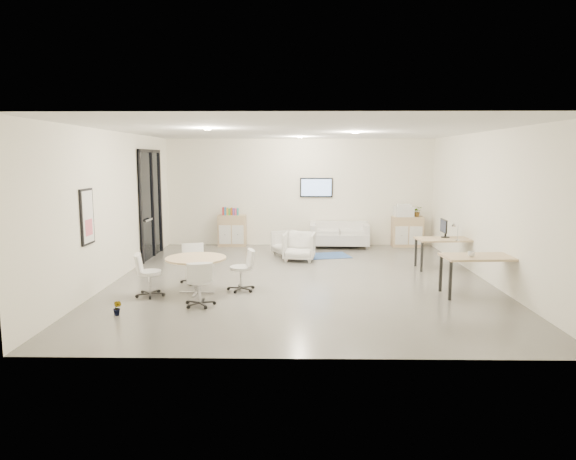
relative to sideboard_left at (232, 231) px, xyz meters
The scene contains 21 objects.
room_shell 4.85m from the sideboard_left, 64.54° to the right, with size 9.60×10.60×4.80m.
glass_door 2.80m from the sideboard_left, 137.72° to the right, with size 0.09×1.90×2.85m.
artwork 6.27m from the sideboard_left, 108.36° to the right, with size 0.05×0.54×1.04m.
wall_tv 2.84m from the sideboard_left, ahead, with size 0.98×0.06×0.58m.
ceiling_spots 4.74m from the sideboard_left, 61.92° to the right, with size 3.14×4.14×0.03m.
sideboard_left is the anchor object (origin of this frame).
sideboard_right 5.25m from the sideboard_left, ahead, with size 0.90×0.44×0.90m.
books 0.58m from the sideboard_left, behind, with size 0.48×0.14×0.22m.
printer 5.16m from the sideboard_left, ahead, with size 0.55×0.47×0.37m.
loveseat 3.21m from the sideboard_left, ahead, with size 1.74×0.92×0.64m.
blue_rug 3.14m from the sideboard_left, 30.31° to the right, with size 1.33×0.88×0.01m, color #2F4792.
armchair_left 2.20m from the sideboard_left, 39.62° to the right, with size 0.69×0.65×0.72m, color silver.
armchair_right 2.96m from the sideboard_left, 47.40° to the right, with size 0.78×0.73×0.80m, color silver.
desk_rear 6.36m from the sideboard_left, 29.89° to the right, with size 1.46×0.81×0.74m.
desk_front 7.82m from the sideboard_left, 45.38° to the right, with size 1.54×0.84×0.78m.
monitor 6.26m from the sideboard_left, 28.88° to the right, with size 0.20×0.50×0.44m.
round_table 5.47m from the sideboard_left, 90.22° to the right, with size 1.17×1.17×0.71m.
meeting_chairs 5.47m from the sideboard_left, 90.22° to the right, with size 2.41×2.41×0.82m.
plant_cabinet 5.55m from the sideboard_left, ahead, with size 0.27×0.30×0.23m, color #3F7F3F.
plant_floor 7.03m from the sideboard_left, 98.79° to the right, with size 0.15×0.27×0.12m, color #3F7F3F.
cup 7.72m from the sideboard_left, 47.29° to the right, with size 0.13×0.10×0.13m, color white.
Camera 1 is at (-0.09, -10.97, 2.63)m, focal length 32.00 mm.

